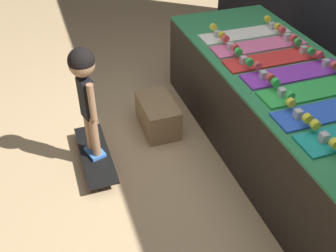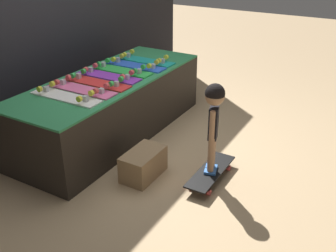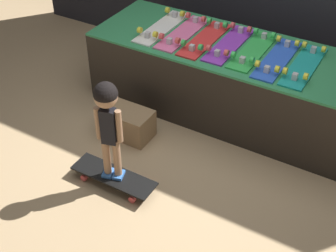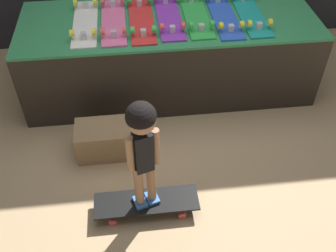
% 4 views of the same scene
% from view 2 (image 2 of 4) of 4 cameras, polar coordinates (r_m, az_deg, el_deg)
% --- Properties ---
extents(ground_plane, '(16.00, 16.00, 0.00)m').
position_cam_2_polar(ground_plane, '(4.15, -1.98, -2.68)').
color(ground_plane, tan).
extents(display_rack, '(2.38, 0.87, 0.65)m').
position_cam_2_polar(display_rack, '(4.28, -8.17, 2.91)').
color(display_rack, black).
rests_on(display_rack, ground_plane).
extents(skateboard_white_on_rack, '(0.19, 0.72, 0.09)m').
position_cam_2_polar(skateboard_white_on_rack, '(3.70, -14.63, 4.24)').
color(skateboard_white_on_rack, white).
rests_on(skateboard_white_on_rack, display_rack).
extents(skateboard_pink_on_rack, '(0.19, 0.72, 0.09)m').
position_cam_2_polar(skateboard_pink_on_rack, '(3.85, -12.40, 5.32)').
color(skateboard_pink_on_rack, pink).
rests_on(skateboard_pink_on_rack, display_rack).
extents(skateboard_red_on_rack, '(0.19, 0.72, 0.09)m').
position_cam_2_polar(skateboard_red_on_rack, '(4.00, -10.25, 6.31)').
color(skateboard_red_on_rack, red).
rests_on(skateboard_red_on_rack, display_rack).
extents(skateboard_purple_on_rack, '(0.19, 0.72, 0.09)m').
position_cam_2_polar(skateboard_purple_on_rack, '(4.17, -8.62, 7.29)').
color(skateboard_purple_on_rack, purple).
rests_on(skateboard_purple_on_rack, display_rack).
extents(skateboard_green_on_rack, '(0.19, 0.72, 0.09)m').
position_cam_2_polar(skateboard_green_on_rack, '(4.33, -6.84, 8.13)').
color(skateboard_green_on_rack, green).
rests_on(skateboard_green_on_rack, display_rack).
extents(skateboard_blue_on_rack, '(0.19, 0.72, 0.09)m').
position_cam_2_polar(skateboard_blue_on_rack, '(4.48, -4.80, 8.84)').
color(skateboard_blue_on_rack, blue).
rests_on(skateboard_blue_on_rack, display_rack).
extents(skateboard_teal_on_rack, '(0.19, 0.72, 0.09)m').
position_cam_2_polar(skateboard_teal_on_rack, '(4.66, -3.33, 9.56)').
color(skateboard_teal_on_rack, teal).
rests_on(skateboard_teal_on_rack, display_rack).
extents(skateboard_on_floor, '(0.68, 0.20, 0.09)m').
position_cam_2_polar(skateboard_on_floor, '(3.57, 6.20, -6.68)').
color(skateboard_on_floor, black).
rests_on(skateboard_on_floor, ground_plane).
extents(child, '(0.19, 0.17, 0.82)m').
position_cam_2_polar(child, '(3.29, 6.69, 2.05)').
color(child, '#3870C6').
rests_on(child, skateboard_on_floor).
extents(storage_box, '(0.44, 0.26, 0.25)m').
position_cam_2_polar(storage_box, '(3.58, -3.60, -5.52)').
color(storage_box, '#8E704C').
rests_on(storage_box, ground_plane).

